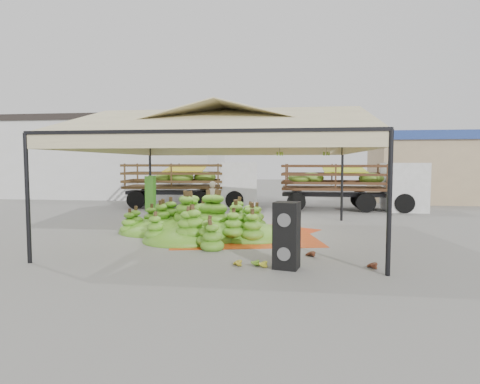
# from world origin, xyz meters

# --- Properties ---
(ground) EXTENTS (90.00, 90.00, 0.00)m
(ground) POSITION_xyz_m (0.00, 0.00, 0.00)
(ground) COLOR slate
(ground) RESTS_ON ground
(canopy_tent) EXTENTS (8.10, 8.10, 4.00)m
(canopy_tent) POSITION_xyz_m (0.00, 0.00, 3.30)
(canopy_tent) COLOR black
(canopy_tent) RESTS_ON ground
(building_white) EXTENTS (14.30, 6.30, 5.40)m
(building_white) POSITION_xyz_m (-10.00, 14.00, 2.71)
(building_white) COLOR silver
(building_white) RESTS_ON ground
(building_tan) EXTENTS (6.30, 5.30, 4.10)m
(building_tan) POSITION_xyz_m (10.00, 13.00, 2.07)
(building_tan) COLOR tan
(building_tan) RESTS_ON ground
(tarp_left) EXTENTS (5.15, 4.99, 0.01)m
(tarp_left) POSITION_xyz_m (0.48, 0.20, 0.01)
(tarp_left) COLOR #D14213
(tarp_left) RESTS_ON ground
(tarp_right) EXTENTS (5.04, 5.11, 0.01)m
(tarp_right) POSITION_xyz_m (0.53, 0.77, 0.01)
(tarp_right) COLOR red
(tarp_right) RESTS_ON ground
(banana_heap) EXTENTS (7.28, 6.61, 1.29)m
(banana_heap) POSITION_xyz_m (-0.76, 0.10, 0.64)
(banana_heap) COLOR #3C821B
(banana_heap) RESTS_ON ground
(hand_yellow_a) EXTENTS (0.48, 0.39, 0.22)m
(hand_yellow_a) POSITION_xyz_m (1.31, -3.70, 0.11)
(hand_yellow_a) COLOR gold
(hand_yellow_a) RESTS_ON ground
(hand_yellow_b) EXTENTS (0.55, 0.50, 0.21)m
(hand_yellow_b) POSITION_xyz_m (0.75, -3.70, 0.10)
(hand_yellow_b) COLOR gold
(hand_yellow_b) RESTS_ON ground
(hand_red_a) EXTENTS (0.50, 0.42, 0.22)m
(hand_red_a) POSITION_xyz_m (3.70, -3.53, 0.11)
(hand_red_a) COLOR #572214
(hand_red_a) RESTS_ON ground
(hand_red_b) EXTENTS (0.56, 0.53, 0.20)m
(hand_red_b) POSITION_xyz_m (2.44, -2.58, 0.10)
(hand_red_b) COLOR #562313
(hand_red_b) RESTS_ON ground
(hand_green) EXTENTS (0.49, 0.42, 0.20)m
(hand_green) POSITION_xyz_m (1.14, -3.56, 0.10)
(hand_green) COLOR #3A7718
(hand_green) RESTS_ON ground
(hanging_bunches) EXTENTS (1.74, 0.24, 0.20)m
(hanging_bunches) POSITION_xyz_m (2.36, 0.78, 2.62)
(hanging_bunches) COLOR #477217
(hanging_bunches) RESTS_ON ground
(speaker_stack) EXTENTS (0.62, 0.57, 1.47)m
(speaker_stack) POSITION_xyz_m (1.92, -3.70, 0.73)
(speaker_stack) COLOR black
(speaker_stack) RESTS_ON ground
(banana_leaves) EXTENTS (0.96, 1.36, 3.70)m
(banana_leaves) POSITION_xyz_m (-3.22, 2.05, 0.00)
(banana_leaves) COLOR #21751F
(banana_leaves) RESTS_ON ground
(vendor) EXTENTS (0.67, 0.57, 1.57)m
(vendor) POSITION_xyz_m (-1.27, 3.99, 0.78)
(vendor) COLOR gray
(vendor) RESTS_ON ground
(truck_left) EXTENTS (7.07, 3.09, 2.35)m
(truck_left) POSITION_xyz_m (-3.00, 8.32, 1.45)
(truck_left) COLOR #453017
(truck_left) RESTS_ON ground
(truck_right) EXTENTS (6.82, 2.48, 2.33)m
(truck_right) POSITION_xyz_m (5.20, 7.95, 1.44)
(truck_right) COLOR #4E2D1A
(truck_right) RESTS_ON ground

